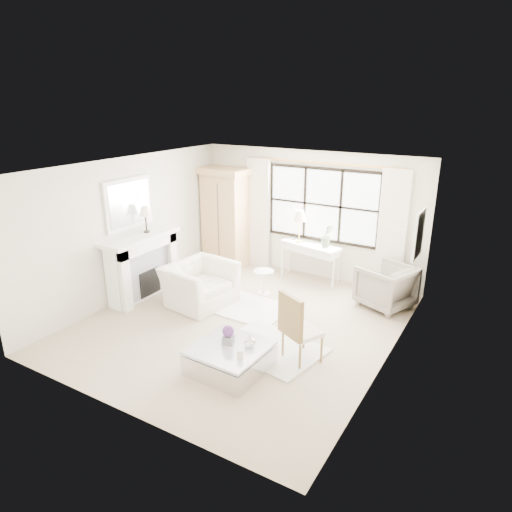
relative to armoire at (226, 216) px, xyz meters
The scene contains 32 objects.
floor 3.27m from the armoire, 51.27° to the right, with size 5.50×5.50×0.00m, color tan.
ceiling 3.44m from the armoire, 51.27° to the right, with size 5.50×5.50×0.00m, color white.
wall_back 1.96m from the armoire, 10.48° to the left, with size 5.00×5.00×0.00m, color white.
wall_front 5.50m from the armoire, 69.53° to the right, with size 5.00×5.00×0.00m, color white.
wall_left 2.47m from the armoire, 103.59° to the right, with size 5.50×5.50×0.00m, color beige.
wall_right 5.03m from the armoire, 28.44° to the right, with size 5.50×5.50×0.00m, color white.
window_pane 2.29m from the armoire, ahead, with size 2.40×0.02×1.50m, color white.
window_frame 2.29m from the armoire, ahead, with size 2.50×0.04×1.50m, color black, non-canonical shape.
curtain_rod 2.60m from the armoire, ahead, with size 0.04×0.04×3.30m, color #C48B44.
curtain_left 0.77m from the armoire, 19.50° to the left, with size 0.55×0.10×2.47m, color silver.
curtain_right 3.73m from the armoire, ahead, with size 0.55×0.10×2.47m, color white.
fireplace 2.47m from the armoire, 98.38° to the right, with size 0.58×1.66×1.26m.
mirror_frame 2.55m from the armoire, 102.91° to the right, with size 0.05×1.15×0.95m, color white.
mirror_glass 2.55m from the armoire, 102.23° to the right, with size 0.02×1.00×0.80m, color silver.
art_frame 4.46m from the armoire, ahead, with size 0.04×0.62×0.82m, color silver.
art_canvas 4.44m from the armoire, ahead, with size 0.01×0.52×0.72m, color beige.
mantel_lamp 2.29m from the armoire, 98.76° to the right, with size 0.22×0.22×0.51m.
armoire is the anchor object (origin of this frame).
console_table 2.24m from the armoire, ahead, with size 1.37×0.73×0.80m.
console_lamp 1.85m from the armoire, ahead, with size 0.28×0.28×0.69m.
orchid_plant 2.47m from the armoire, ahead, with size 0.26×0.21×0.48m, color #536D48.
side_table 2.16m from the armoire, 34.44° to the right, with size 0.40×0.40×0.51m.
rug_left 2.72m from the armoire, 47.80° to the right, with size 1.55×1.09×0.03m, color white.
rug_right 4.15m from the armoire, 46.00° to the right, with size 1.54×1.15×0.03m, color silver.
club_armchair 2.39m from the armoire, 68.69° to the right, with size 1.21×1.06×0.79m, color white.
wingback_chair 3.97m from the armoire, ahead, with size 0.87×0.89×0.81m, color gray.
french_chair 4.51m from the armoire, 41.54° to the right, with size 0.65×0.65×1.08m.
coffee_table 4.58m from the armoire, 55.28° to the right, with size 1.04×1.04×0.38m.
planter_box 4.45m from the armoire, 55.50° to the right, with size 0.15×0.15×0.11m, color slate.
planter_flowers 4.43m from the armoire, 55.50° to the right, with size 0.17×0.17×0.17m, color #5A2E75.
pillar_candle 4.85m from the armoire, 53.69° to the right, with size 0.08×0.08×0.12m, color beige.
coffee_vase 4.57m from the armoire, 51.63° to the right, with size 0.16×0.16×0.17m, color white.
Camera 1 is at (3.85, -5.99, 3.74)m, focal length 32.00 mm.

